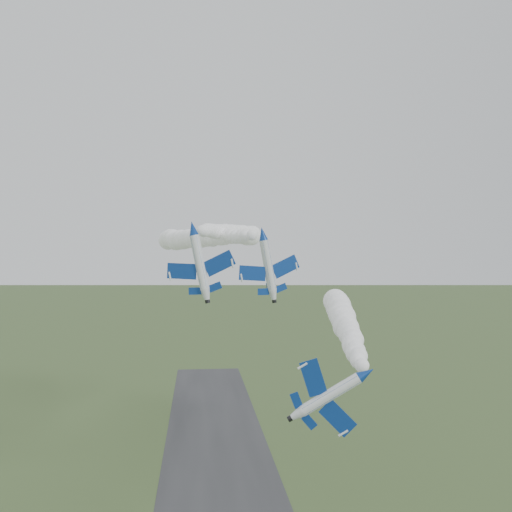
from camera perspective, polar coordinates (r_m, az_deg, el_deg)
The scene contains 6 objects.
jet_lead at distance 67.48m, azimuth 11.02°, elevation -11.44°, with size 5.30×11.49×8.14m.
smoke_trail_jet_lead at distance 105.71m, azimuth 8.89°, elevation -6.65°, with size 5.84×73.57×5.84m, color white, non-canonical shape.
jet_pair_left at distance 88.02m, azimuth -6.36°, elevation 2.79°, with size 10.67×12.73×3.65m.
smoke_trail_jet_pair_left at distance 120.55m, azimuth -2.36°, elevation 2.24°, with size 4.74×59.97×4.74m, color white, non-canonical shape.
jet_pair_right at distance 87.77m, azimuth 0.68°, elevation 2.26°, with size 9.94×11.82×3.29m.
smoke_trail_jet_pair_right at distance 125.05m, azimuth -5.67°, elevation 1.79°, with size 5.33×72.85×5.33m, color white, non-canonical shape.
Camera 1 is at (-4.69, -67.84, 43.33)m, focal length 40.00 mm.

